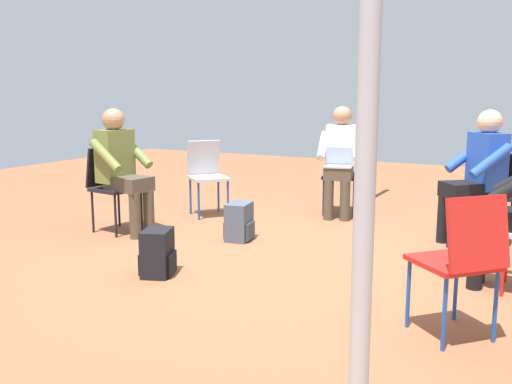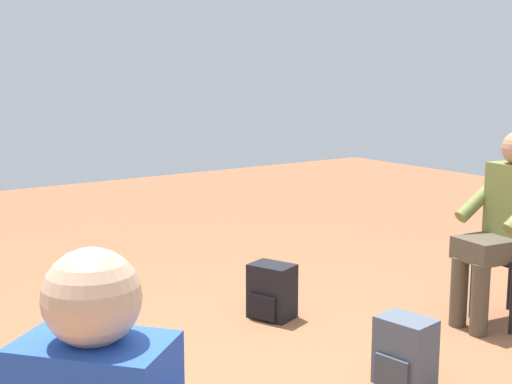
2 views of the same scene
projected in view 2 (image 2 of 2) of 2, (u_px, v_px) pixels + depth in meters
person_in_olive at (505, 218)px, 4.47m from camera, size 0.55×0.54×1.24m
backpack_near_laptop_user at (272, 294)px, 4.67m from camera, size 0.30×0.33×0.36m
backpack_by_empty_chair at (405, 356)px, 3.67m from camera, size 0.28×0.31×0.36m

